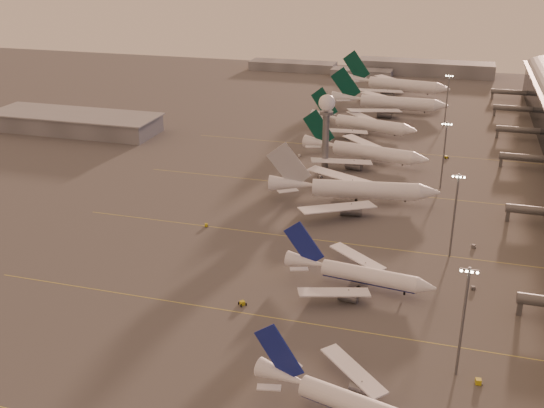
# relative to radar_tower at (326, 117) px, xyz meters

# --- Properties ---
(ground) EXTENTS (700.00, 700.00, 0.00)m
(ground) POSITION_rel_radar_tower_xyz_m (-5.00, -120.00, -20.95)
(ground) COLOR #4D4A4A
(ground) RESTS_ON ground
(taxiway_markings) EXTENTS (180.00, 185.25, 0.02)m
(taxiway_markings) POSITION_rel_radar_tower_xyz_m (25.00, -64.00, -20.94)
(taxiway_markings) COLOR #D2C34A
(taxiway_markings) RESTS_ON ground
(hangar) EXTENTS (82.00, 27.00, 8.50)m
(hangar) POSITION_rel_radar_tower_xyz_m (-125.00, 20.00, -16.63)
(hangar) COLOR slate
(hangar) RESTS_ON ground
(radar_tower) EXTENTS (6.40, 6.40, 31.10)m
(radar_tower) POSITION_rel_radar_tower_xyz_m (0.00, 0.00, 0.00)
(radar_tower) COLOR slate
(radar_tower) RESTS_ON ground
(mast_a) EXTENTS (3.60, 0.56, 25.00)m
(mast_a) POSITION_rel_radar_tower_xyz_m (53.00, -120.00, -7.21)
(mast_a) COLOR slate
(mast_a) RESTS_ON ground
(mast_b) EXTENTS (3.60, 0.56, 25.00)m
(mast_b) POSITION_rel_radar_tower_xyz_m (50.00, -65.00, -7.21)
(mast_b) COLOR slate
(mast_b) RESTS_ON ground
(mast_c) EXTENTS (3.60, 0.56, 25.00)m
(mast_c) POSITION_rel_radar_tower_xyz_m (45.00, -10.00, -7.21)
(mast_c) COLOR slate
(mast_c) RESTS_ON ground
(mast_d) EXTENTS (3.60, 0.56, 25.00)m
(mast_d) POSITION_rel_radar_tower_xyz_m (43.00, 80.00, -7.21)
(mast_d) COLOR slate
(mast_d) RESTS_ON ground
(distant_horizon) EXTENTS (165.00, 37.50, 9.00)m
(distant_horizon) POSITION_rel_radar_tower_xyz_m (-2.38, 205.14, -17.06)
(distant_horizon) COLOR slate
(distant_horizon) RESTS_ON ground
(narrowbody_near) EXTENTS (38.92, 30.67, 15.49)m
(narrowbody_near) POSITION_rel_radar_tower_xyz_m (33.49, -139.40, -17.81)
(narrowbody_near) COLOR white
(narrowbody_near) RESTS_ON ground
(narrowbody_mid) EXTENTS (40.66, 32.29, 15.91)m
(narrowbody_mid) POSITION_rel_radar_tower_xyz_m (27.67, -89.89, -17.73)
(narrowbody_mid) COLOR white
(narrowbody_mid) RESTS_ON ground
(widebody_white) EXTENTS (58.76, 46.75, 20.77)m
(widebody_white) POSITION_rel_radar_tower_xyz_m (16.91, -32.37, -17.35)
(widebody_white) COLOR white
(widebody_white) RESTS_ON ground
(greentail_a) EXTENTS (53.47, 42.80, 19.60)m
(greentail_a) POSITION_rel_radar_tower_xyz_m (13.86, 11.87, -17.49)
(greentail_a) COLOR white
(greentail_a) RESTS_ON ground
(greentail_b) EXTENTS (52.73, 42.05, 19.55)m
(greentail_b) POSITION_rel_radar_tower_xyz_m (6.65, 54.36, -17.50)
(greentail_b) COLOR white
(greentail_b) RESTS_ON ground
(greentail_c) EXTENTS (62.34, 50.34, 22.64)m
(greentail_c) POSITION_rel_radar_tower_xyz_m (13.93, 97.71, -16.95)
(greentail_c) COLOR white
(greentail_c) RESTS_ON ground
(greentail_d) EXTENTS (65.00, 52.04, 23.80)m
(greentail_d) POSITION_rel_radar_tower_xyz_m (12.21, 143.40, -16.75)
(greentail_d) COLOR white
(greentail_d) RESTS_ON ground
(gsv_catering_a) EXTENTS (5.97, 3.21, 4.71)m
(gsv_catering_a) POSITION_rel_radar_tower_xyz_m (57.66, -122.05, -18.59)
(gsv_catering_a) COLOR gold
(gsv_catering_a) RESTS_ON ground
(gsv_tug_mid) EXTENTS (4.24, 4.25, 1.07)m
(gsv_tug_mid) POSITION_rel_radar_tower_xyz_m (1.77, -106.74, -20.40)
(gsv_tug_mid) COLOR gold
(gsv_tug_mid) RESTS_ON ground
(gsv_truck_b) EXTENTS (5.08, 3.48, 1.94)m
(gsv_truck_b) POSITION_rel_radar_tower_xyz_m (56.76, -82.58, -19.96)
(gsv_truck_b) COLOR #525457
(gsv_truck_b) RESTS_ON ground
(gsv_truck_c) EXTENTS (5.46, 3.72, 2.08)m
(gsv_truck_c) POSITION_rel_radar_tower_xyz_m (-23.92, -65.27, -19.89)
(gsv_truck_c) COLOR gold
(gsv_truck_c) RESTS_ON ground
(gsv_catering_b) EXTENTS (5.15, 3.63, 3.87)m
(gsv_catering_b) POSITION_rel_radar_tower_xyz_m (56.79, -57.42, -19.02)
(gsv_catering_b) COLOR #525457
(gsv_catering_b) RESTS_ON ground
(gsv_tug_far) EXTENTS (2.69, 3.46, 0.87)m
(gsv_tug_far) POSITION_rel_radar_tower_xyz_m (0.59, -11.32, -20.50)
(gsv_tug_far) COLOR silver
(gsv_tug_far) RESTS_ON ground
(gsv_truck_d) EXTENTS (2.17, 5.05, 1.98)m
(gsv_truck_d) POSITION_rel_radar_tower_xyz_m (-13.29, 12.14, -19.94)
(gsv_truck_d) COLOR silver
(gsv_truck_d) RESTS_ON ground
(gsv_tug_hangar) EXTENTS (4.31, 3.61, 1.06)m
(gsv_tug_hangar) POSITION_rel_radar_tower_xyz_m (45.78, 26.48, -20.40)
(gsv_tug_hangar) COLOR gold
(gsv_tug_hangar) RESTS_ON ground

